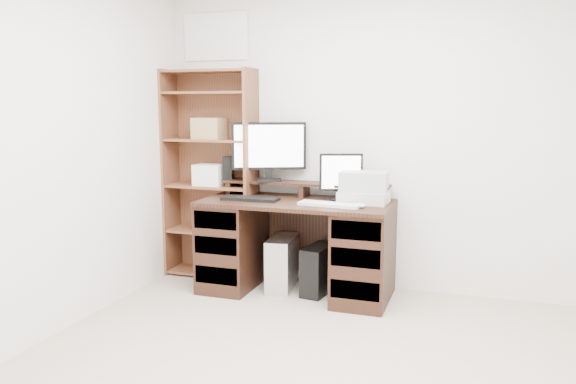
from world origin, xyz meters
The scene contains 14 objects.
room centered at (0.00, 0.00, 1.25)m, with size 3.54×4.04×2.54m.
desk centered at (-0.50, 1.64, 0.39)m, with size 1.50×0.70×0.75m.
riser_shelf centered at (-0.50, 1.85, 0.84)m, with size 1.40×0.22×0.12m.
monitor_wide centered at (-0.80, 1.83, 1.14)m, with size 0.58×0.28×0.49m.
monitor_small centered at (-0.17, 1.77, 0.95)m, with size 0.33×0.17×0.37m.
speaker centered at (-1.17, 1.81, 0.97)m, with size 0.08×0.08×0.20m, color black.
keyboard_black centered at (-0.85, 1.54, 0.76)m, with size 0.46×0.15×0.03m, color black.
keyboard_white centered at (-0.20, 1.50, 0.76)m, with size 0.47×0.14×0.02m, color silver.
mouse centered at (0.04, 1.49, 0.77)m, with size 0.09×0.06×0.04m, color silver.
printer centered at (0.02, 1.71, 0.80)m, with size 0.37×0.28×0.09m, color #BEB7A5.
basket centered at (0.02, 1.71, 0.92)m, with size 0.36×0.25×0.15m, color #A7ACB2.
tower_silver centered at (-0.64, 1.69, 0.21)m, with size 0.19×0.43×0.43m, color #BABCC1.
tower_black centered at (-0.32, 1.67, 0.19)m, with size 0.22×0.41×0.39m.
bookshelf centered at (-1.35, 1.86, 0.92)m, with size 0.80×0.30×1.80m.
Camera 1 is at (0.84, -2.52, 1.50)m, focal length 35.00 mm.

